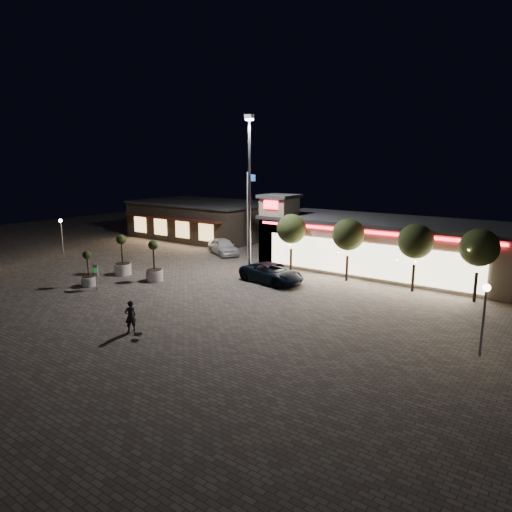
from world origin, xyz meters
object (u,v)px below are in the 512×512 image
Objects in this scene: pedestrian at (130,316)px; planter_mid at (88,275)px; planter_left at (123,262)px; white_sedan at (223,246)px; valet_sign at (96,272)px; pickup_truck at (272,273)px.

planter_mid is at bearing -95.64° from pedestrian.
pedestrian is at bearing -36.07° from planter_left.
white_sedan is 2.60× the size of valet_sign.
white_sedan is 1.78× the size of planter_mid.
planter_mid is (0.81, -3.67, -0.19)m from planter_left.
valet_sign is at bearing -148.07° from white_sedan.
planter_left is 4.44m from valet_sign.
pedestrian reaches higher than pickup_truck.
valet_sign is (0.85, -14.92, 0.46)m from white_sedan.
planter_left is 1.81× the size of valet_sign.
white_sedan reaches higher than pickup_truck.
pickup_truck is at bearing -164.71° from pedestrian.
pedestrian is at bearing -24.22° from valet_sign.
pedestrian is (-0.37, -12.81, 0.12)m from pickup_truck.
pickup_truck is 3.08× the size of pedestrian.
pedestrian is at bearing -22.58° from planter_mid.
planter_mid is (-0.43, -14.68, 0.02)m from white_sedan.
planter_left is 1.24× the size of planter_mid.
white_sedan is at bearing 67.59° from pickup_truck.
white_sedan is at bearing 93.28° from valet_sign.
planter_left is (-11.02, -5.06, 0.28)m from pickup_truck.
white_sedan is 1.44× the size of planter_left.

